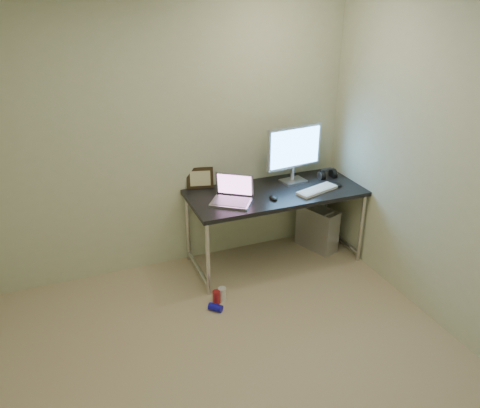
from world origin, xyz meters
name	(u,v)px	position (x,y,z in m)	size (l,w,h in m)	color
floor	(238,383)	(0.00, 0.00, 0.00)	(3.50, 3.50, 0.00)	tan
wall_back	(167,140)	(0.00, 1.75, 1.25)	(3.50, 0.02, 2.50)	beige
wall_right	(469,181)	(1.75, 0.00, 1.25)	(0.02, 3.50, 2.50)	beige
desk	(275,198)	(0.92, 1.39, 0.67)	(1.65, 0.72, 0.75)	black
tower_computer	(317,228)	(1.45, 1.45, 0.23)	(0.32, 0.47, 0.48)	silver
cable_a	(302,204)	(1.40, 1.70, 0.40)	(0.01, 0.01, 0.70)	black
cable_b	(310,205)	(1.49, 1.68, 0.38)	(0.01, 0.01, 0.72)	black
can_red	(216,297)	(0.16, 0.92, 0.06)	(0.07, 0.07, 0.12)	#AD1F24
can_white	(222,294)	(0.22, 0.94, 0.06)	(0.07, 0.07, 0.13)	white
can_blue	(216,307)	(0.12, 0.82, 0.03)	(0.06, 0.06, 0.12)	#120FB0
laptop	(233,195)	(0.47, 1.32, 0.81)	(0.44, 0.43, 0.24)	silver
monitor	(294,150)	(1.19, 1.55, 1.08)	(0.60, 0.20, 0.56)	silver
keyboard	(317,190)	(1.28, 1.24, 0.76)	(0.43, 0.14, 0.03)	white
mouse_right	(337,184)	(1.54, 1.29, 0.77)	(0.07, 0.12, 0.04)	black
mouse_left	(273,197)	(0.82, 1.23, 0.77)	(0.07, 0.11, 0.04)	black
headphones	(327,175)	(1.56, 1.51, 0.78)	(0.18, 0.11, 0.12)	black
picture_frame	(200,178)	(0.29, 1.73, 0.85)	(0.25, 0.03, 0.20)	black
webcam	(222,180)	(0.47, 1.62, 0.84)	(0.05, 0.04, 0.12)	silver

